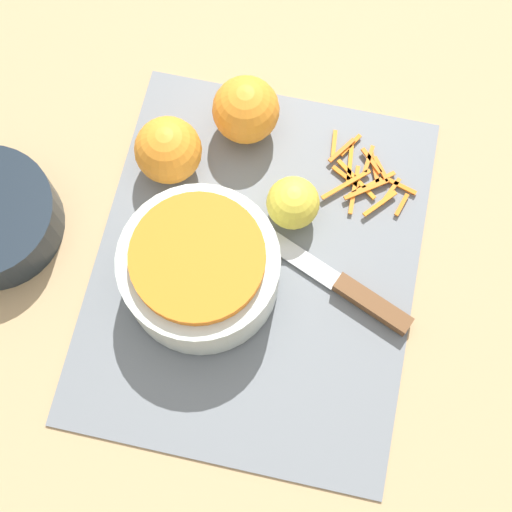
# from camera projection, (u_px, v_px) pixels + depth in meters

# --- Properties ---
(ground_plane) EXTENTS (4.00, 4.00, 0.00)m
(ground_plane) POSITION_uv_depth(u_px,v_px,m) (256.00, 266.00, 0.81)
(ground_plane) COLOR tan
(cutting_board) EXTENTS (0.44, 0.36, 0.01)m
(cutting_board) POSITION_uv_depth(u_px,v_px,m) (256.00, 265.00, 0.81)
(cutting_board) COLOR slate
(cutting_board) RESTS_ON ground_plane
(bowl_speckled) EXTENTS (0.17, 0.17, 0.09)m
(bowl_speckled) POSITION_uv_depth(u_px,v_px,m) (200.00, 269.00, 0.76)
(bowl_speckled) COLOR silver
(bowl_speckled) RESTS_ON cutting_board
(knife) EXTENTS (0.11, 0.22, 0.02)m
(knife) POSITION_uv_depth(u_px,v_px,m) (353.00, 292.00, 0.79)
(knife) COLOR brown
(knife) RESTS_ON cutting_board
(orange_left) EXTENTS (0.08, 0.08, 0.08)m
(orange_left) POSITION_uv_depth(u_px,v_px,m) (168.00, 150.00, 0.81)
(orange_left) COLOR orange
(orange_left) RESTS_ON cutting_board
(orange_right) EXTENTS (0.08, 0.08, 0.08)m
(orange_right) POSITION_uv_depth(u_px,v_px,m) (246.00, 110.00, 0.83)
(orange_right) COLOR orange
(orange_right) RESTS_ON cutting_board
(lemon) EXTENTS (0.06, 0.06, 0.06)m
(lemon) POSITION_uv_depth(u_px,v_px,m) (293.00, 203.00, 0.80)
(lemon) COLOR gold
(lemon) RESTS_ON cutting_board
(peel_pile) EXTENTS (0.11, 0.11, 0.01)m
(peel_pile) POSITION_uv_depth(u_px,v_px,m) (364.00, 176.00, 0.84)
(peel_pile) COLOR orange
(peel_pile) RESTS_ON cutting_board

